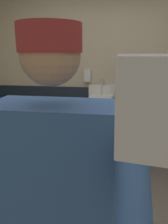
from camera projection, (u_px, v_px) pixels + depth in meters
The scene contains 8 objects.
wall_back at pixel (106, 71), 3.34m from camera, with size 4.47×0.12×2.70m, color beige.
wainscot_band_back at pixel (105, 122), 3.47m from camera, with size 3.87×0.03×1.10m, color #19232D.
urinal_left at pixel (101, 111), 3.28m from camera, with size 0.40×0.34×1.24m.
urinal_middle at pixel (152, 113), 3.17m from camera, with size 0.40×0.34×1.24m.
privacy_divider_panel at pixel (127, 101), 3.12m from camera, with size 0.04×0.40×0.90m, color #4C4C51.
person at pixel (56, 210), 0.88m from camera, with size 0.68×0.60×1.70m.
cell_phone at pixel (147, 112), 0.22m from camera, with size 0.06×0.02×0.11m, color silver.
soap_dispenser at pixel (87, 76), 3.30m from camera, with size 0.10×0.07×0.18m, color silver.
Camera 1 is at (0.19, -1.62, 1.61)m, focal length 35.11 mm.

